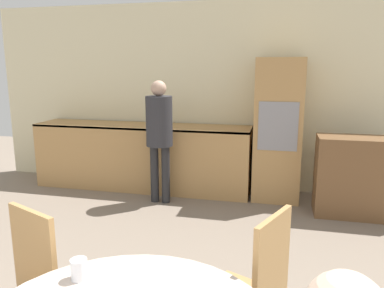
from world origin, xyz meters
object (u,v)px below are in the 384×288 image
oven_unit (278,130)px  person_standing (159,129)px  cup (79,269)px  sideboard (362,177)px

oven_unit → person_standing: (-1.44, -0.51, 0.04)m
oven_unit → cup: 3.62m
sideboard → person_standing: 2.47m
oven_unit → cup: size_ratio=18.88×
oven_unit → person_standing: oven_unit is taller
oven_unit → sideboard: (0.98, -0.41, -0.45)m
oven_unit → sideboard: size_ratio=1.76×
cup → person_standing: bearing=101.3°
sideboard → cup: (-1.82, -3.10, 0.35)m
person_standing → sideboard: bearing=2.3°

